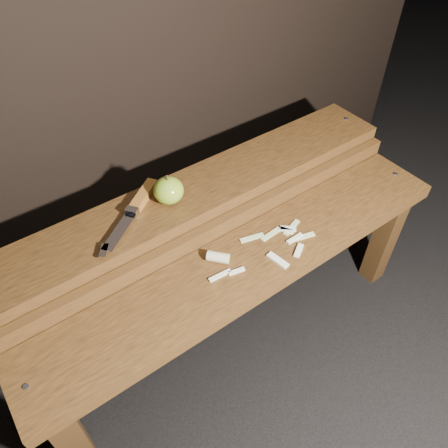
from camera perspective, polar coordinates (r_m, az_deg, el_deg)
ground at (r=1.46m, az=1.43°, el=-13.91°), size 60.00×60.00×0.00m
bench_front_tier at (r=1.14m, az=3.62°, el=-6.94°), size 1.20×0.20×0.42m
bench_rear_tier at (r=1.21m, az=-2.94°, el=1.68°), size 1.20×0.21×0.50m
apple at (r=1.10m, az=-7.25°, el=4.38°), size 0.08×0.08×0.08m
knife at (r=1.11m, az=-11.21°, el=2.54°), size 0.23×0.18×0.02m
apple_scraps at (r=1.10m, az=3.27°, el=-3.49°), size 0.31×0.15×0.03m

